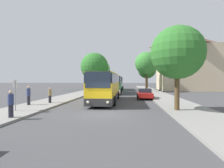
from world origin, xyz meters
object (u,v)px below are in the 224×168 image
at_px(bus_middle, 115,84).
at_px(bus_stop_sign, 15,91).
at_px(bus_front, 106,87).
at_px(tree_left_near, 94,67).
at_px(parked_car_right_near, 145,93).
at_px(pedestrian_walking_back, 29,95).
at_px(bus_rear, 118,83).
at_px(tree_left_far, 98,70).
at_px(tree_right_far, 146,63).
at_px(pedestrian_waiting_near, 11,104).
at_px(tree_right_mid, 147,69).
at_px(pedestrian_waiting_far, 50,95).
at_px(tree_right_near, 177,53).

bearing_deg(bus_middle, bus_stop_sign, -108.30).
bearing_deg(bus_front, tree_left_near, 104.60).
xyz_separation_m(bus_stop_sign, tree_left_near, (0.76, 28.57, 4.18)).
xyz_separation_m(parked_car_right_near, pedestrian_walking_back, (-12.00, -8.06, 0.34)).
distance_m(bus_front, bus_rear, 26.63).
distance_m(tree_left_far, tree_right_far, 15.70).
xyz_separation_m(pedestrian_waiting_near, tree_right_far, (11.50, 28.13, 5.24)).
bearing_deg(tree_right_mid, bus_front, -107.13).
height_order(bus_front, tree_left_near, tree_left_near).
distance_m(pedestrian_waiting_near, tree_right_mid, 35.89).
relative_size(bus_stop_sign, tree_right_far, 0.29).
xyz_separation_m(bus_rear, tree_left_near, (-5.36, -5.65, 4.04)).
height_order(bus_stop_sign, pedestrian_waiting_far, bus_stop_sign).
xyz_separation_m(pedestrian_walking_back, tree_left_near, (1.57, 25.37, 4.77)).
height_order(pedestrian_walking_back, tree_right_far, tree_right_far).
xyz_separation_m(pedestrian_waiting_far, tree_left_near, (0.20, 23.64, 4.89)).
relative_size(bus_front, pedestrian_walking_back, 6.29).
bearing_deg(parked_car_right_near, bus_middle, -61.43).
distance_m(parked_car_right_near, tree_left_near, 20.85).
relative_size(bus_stop_sign, tree_left_near, 0.27).
bearing_deg(parked_car_right_near, tree_left_near, -57.76).
distance_m(tree_right_mid, tree_right_far, 5.49).
bearing_deg(bus_stop_sign, tree_right_far, 63.51).
height_order(bus_front, bus_stop_sign, bus_front).
bearing_deg(tree_left_near, bus_stop_sign, -91.52).
bearing_deg(pedestrian_waiting_far, bus_rear, 123.59).
xyz_separation_m(pedestrian_walking_back, tree_right_mid, (14.36, 27.89, 4.18)).
distance_m(parked_car_right_near, tree_right_mid, 20.47).
distance_m(bus_front, tree_right_far, 19.79).
relative_size(parked_car_right_near, tree_right_near, 0.66).
height_order(pedestrian_waiting_far, tree_left_near, tree_left_near).
height_order(tree_left_near, tree_right_far, tree_left_near).
distance_m(bus_stop_sign, tree_left_near, 28.89).
xyz_separation_m(tree_left_near, tree_right_far, (12.07, -2.83, 0.41)).
relative_size(bus_rear, tree_right_near, 1.52).
bearing_deg(tree_right_far, bus_rear, 128.34).
relative_size(pedestrian_waiting_far, tree_left_near, 0.18).
xyz_separation_m(parked_car_right_near, pedestrian_waiting_far, (-10.63, -6.33, 0.22)).
height_order(pedestrian_waiting_far, tree_right_far, tree_right_far).
xyz_separation_m(pedestrian_waiting_near, tree_left_near, (-0.57, 30.96, 4.82)).
xyz_separation_m(bus_middle, parked_car_right_near, (4.94, -9.53, -1.03)).
distance_m(pedestrian_waiting_near, tree_right_far, 30.83).
distance_m(bus_front, pedestrian_waiting_far, 6.39).
bearing_deg(bus_middle, parked_car_right_near, -64.14).
bearing_deg(tree_right_far, bus_stop_sign, -116.49).
distance_m(bus_front, tree_left_near, 22.08).
relative_size(tree_left_far, tree_right_near, 1.25).
relative_size(parked_car_right_near, tree_left_near, 0.50).
distance_m(tree_right_near, tree_right_mid, 29.54).
distance_m(bus_stop_sign, tree_left_far, 35.58).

